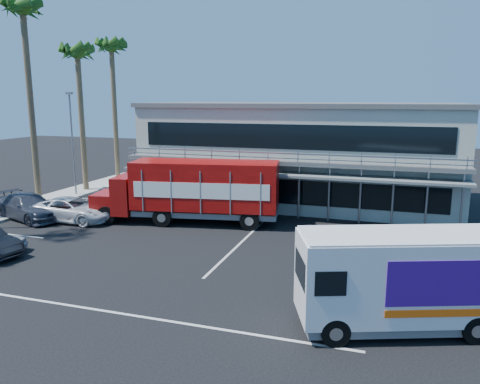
% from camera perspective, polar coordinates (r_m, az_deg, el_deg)
% --- Properties ---
extents(ground, '(120.00, 120.00, 0.00)m').
position_cam_1_polar(ground, '(23.04, -7.26, -8.10)').
color(ground, black).
rests_on(ground, ground).
extents(building, '(22.40, 12.00, 7.30)m').
position_cam_1_polar(building, '(35.36, 7.42, 4.81)').
color(building, '#99A092').
rests_on(building, ground).
extents(curb_strip, '(3.00, 32.00, 0.16)m').
position_cam_1_polar(curb_strip, '(36.15, -25.10, -1.79)').
color(curb_strip, '#A5A399').
rests_on(curb_strip, ground).
extents(palm_d, '(2.80, 2.80, 14.75)m').
position_cam_1_polar(palm_d, '(37.31, -24.88, 18.32)').
color(palm_d, brown).
rests_on(palm_d, ground).
extents(palm_e, '(2.80, 2.80, 12.25)m').
position_cam_1_polar(palm_e, '(40.63, -19.17, 14.91)').
color(palm_e, brown).
rests_on(palm_e, ground).
extents(palm_f, '(2.80, 2.80, 13.25)m').
position_cam_1_polar(palm_f, '(45.44, -15.37, 15.83)').
color(palm_f, brown).
rests_on(palm_f, ground).
extents(light_pole_far, '(0.50, 0.25, 8.09)m').
position_cam_1_polar(light_pole_far, '(38.75, -19.76, 6.07)').
color(light_pole_far, gray).
rests_on(light_pole_far, ground).
extents(red_truck, '(11.78, 4.53, 3.87)m').
position_cam_1_polar(red_truck, '(28.95, -5.76, 0.34)').
color(red_truck, maroon).
rests_on(red_truck, ground).
extents(white_van, '(7.22, 4.55, 3.34)m').
position_cam_1_polar(white_van, '(16.61, 19.17, -10.02)').
color(white_van, white).
rests_on(white_van, ground).
extents(parked_car_c, '(5.43, 2.62, 1.49)m').
position_cam_1_polar(parked_car_c, '(31.30, -19.76, -2.04)').
color(parked_car_c, silver).
rests_on(parked_car_c, ground).
extents(parked_car_d, '(6.01, 3.93, 1.62)m').
position_cam_1_polar(parked_car_d, '(32.89, -24.35, -1.64)').
color(parked_car_d, '#333744').
rests_on(parked_car_d, ground).
extents(parked_car_e, '(4.27, 2.60, 1.36)m').
position_cam_1_polar(parked_car_e, '(36.46, -13.67, 0.04)').
color(parked_car_e, slate).
rests_on(parked_car_e, ground).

